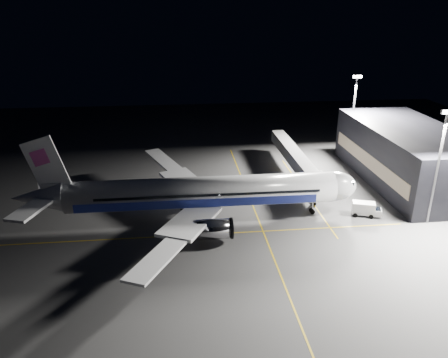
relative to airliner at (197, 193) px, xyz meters
The scene contains 14 objects.
ground 5.27m from the airliner, ahead, with size 200.00×200.00×0.00m, color #4C4C4F.
guide_line_main 12.22m from the airliner, ahead, with size 0.25×80.00×0.01m, color gold.
guide_line_cross 7.99m from the airliner, 79.83° to the right, with size 70.00×0.25×0.01m, color gold.
guide_line_side 25.67m from the airliner, 23.43° to the left, with size 0.25×40.00×0.01m, color gold.
airliner is the anchor object (origin of this frame).
terminal 49.10m from the airliner, 16.57° to the left, with size 18.12×40.00×12.00m.
jet_bridge 29.31m from the airliner, 38.04° to the left, with size 3.60×34.40×6.30m.
floodlight_mast_north 52.56m from the airliner, 37.91° to the left, with size 2.40×0.68×20.70m.
floodlight_mast_south 42.13m from the airliner, ahead, with size 2.40×0.67×20.70m.
service_truck 31.43m from the airliner, ahead, with size 5.59×3.61×2.67m.
baggage_tug 18.57m from the airliner, 101.14° to the left, with size 2.71×2.34×1.73m.
safety_cone_a 8.82m from the airliner, 50.19° to the left, with size 0.42×0.42×0.63m, color #DC4A09.
safety_cone_b 15.57m from the airliner, 108.92° to the left, with size 0.44×0.44×0.66m, color #DC4A09.
safety_cone_c 10.10m from the airliner, 101.70° to the left, with size 0.44×0.44×0.66m, color #DC4A09.
Camera 1 is at (-3.99, -71.70, 36.42)m, focal length 35.00 mm.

